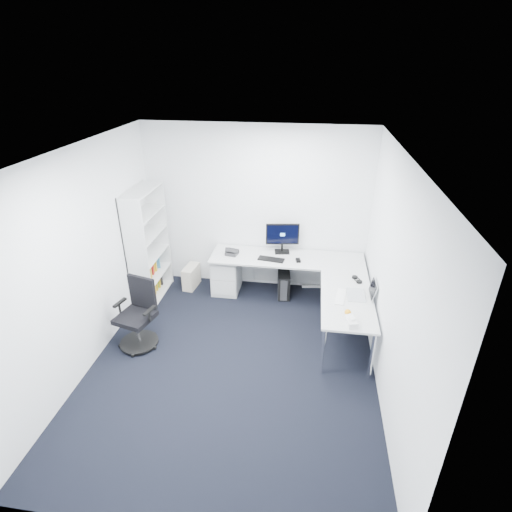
# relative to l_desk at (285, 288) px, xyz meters

# --- Properties ---
(ground) EXTENTS (4.20, 4.20, 0.00)m
(ground) POSITION_rel_l_desk_xyz_m (-0.55, -1.40, -0.35)
(ground) COLOR black
(ceiling) EXTENTS (4.20, 4.20, 0.00)m
(ceiling) POSITION_rel_l_desk_xyz_m (-0.55, -1.40, 2.35)
(ceiling) COLOR white
(wall_back) EXTENTS (3.60, 0.02, 2.70)m
(wall_back) POSITION_rel_l_desk_xyz_m (-0.55, 0.70, 1.00)
(wall_back) COLOR white
(wall_back) RESTS_ON ground
(wall_front) EXTENTS (3.60, 0.02, 2.70)m
(wall_front) POSITION_rel_l_desk_xyz_m (-0.55, -3.50, 1.00)
(wall_front) COLOR white
(wall_front) RESTS_ON ground
(wall_left) EXTENTS (0.02, 4.20, 2.70)m
(wall_left) POSITION_rel_l_desk_xyz_m (-2.35, -1.40, 1.00)
(wall_left) COLOR white
(wall_left) RESTS_ON ground
(wall_right) EXTENTS (0.02, 4.20, 2.70)m
(wall_right) POSITION_rel_l_desk_xyz_m (1.25, -1.40, 1.00)
(wall_right) COLOR white
(wall_right) RESTS_ON ground
(l_desk) EXTENTS (2.43, 1.36, 0.71)m
(l_desk) POSITION_rel_l_desk_xyz_m (0.00, 0.00, 0.00)
(l_desk) COLOR #B9BBBB
(l_desk) RESTS_ON ground
(drawer_pedestal) EXTENTS (0.43, 0.53, 0.66)m
(drawer_pedestal) POSITION_rel_l_desk_xyz_m (-1.00, 0.38, -0.03)
(drawer_pedestal) COLOR #B9BBBB
(drawer_pedestal) RESTS_ON ground
(bookshelf) EXTENTS (0.35, 0.91, 1.82)m
(bookshelf) POSITION_rel_l_desk_xyz_m (-2.17, 0.05, 0.56)
(bookshelf) COLOR silver
(bookshelf) RESTS_ON ground
(task_chair) EXTENTS (0.66, 0.66, 0.96)m
(task_chair) POSITION_rel_l_desk_xyz_m (-1.90, -1.21, 0.13)
(task_chair) COLOR black
(task_chair) RESTS_ON ground
(black_pc_tower) EXTENTS (0.24, 0.45, 0.42)m
(black_pc_tower) POSITION_rel_l_desk_xyz_m (-0.04, 0.36, -0.15)
(black_pc_tower) COLOR black
(black_pc_tower) RESTS_ON ground
(beige_pc_tower) EXTENTS (0.23, 0.42, 0.38)m
(beige_pc_tower) POSITION_rel_l_desk_xyz_m (-1.63, 0.40, -0.16)
(beige_pc_tower) COLOR beige
(beige_pc_tower) RESTS_ON ground
(power_strip) EXTENTS (0.40, 0.12, 0.04)m
(power_strip) POSITION_rel_l_desk_xyz_m (0.45, 0.68, -0.33)
(power_strip) COLOR silver
(power_strip) RESTS_ON ground
(monitor) EXTENTS (0.55, 0.25, 0.51)m
(monitor) POSITION_rel_l_desk_xyz_m (-0.10, 0.51, 0.61)
(monitor) COLOR black
(monitor) RESTS_ON l_desk
(black_keyboard) EXTENTS (0.43, 0.21, 0.02)m
(black_keyboard) POSITION_rel_l_desk_xyz_m (-0.24, 0.22, 0.36)
(black_keyboard) COLOR black
(black_keyboard) RESTS_ON l_desk
(mouse) EXTENTS (0.09, 0.12, 0.04)m
(mouse) POSITION_rel_l_desk_xyz_m (0.18, 0.23, 0.37)
(mouse) COLOR black
(mouse) RESTS_ON l_desk
(desk_phone) EXTENTS (0.21, 0.21, 0.13)m
(desk_phone) POSITION_rel_l_desk_xyz_m (-0.89, 0.32, 0.42)
(desk_phone) COLOR #2B2B2D
(desk_phone) RESTS_ON l_desk
(laptop) EXTENTS (0.34, 0.33, 0.24)m
(laptop) POSITION_rel_l_desk_xyz_m (0.99, -0.65, 0.48)
(laptop) COLOR silver
(laptop) RESTS_ON l_desk
(white_keyboard) EXTENTS (0.18, 0.42, 0.01)m
(white_keyboard) POSITION_rel_l_desk_xyz_m (0.79, -0.72, 0.36)
(white_keyboard) COLOR silver
(white_keyboard) RESTS_ON l_desk
(headphones) EXTENTS (0.19, 0.23, 0.05)m
(headphones) POSITION_rel_l_desk_xyz_m (1.04, -0.24, 0.38)
(headphones) COLOR black
(headphones) RESTS_ON l_desk
(orange_fruit) EXTENTS (0.08, 0.08, 0.08)m
(orange_fruit) POSITION_rel_l_desk_xyz_m (0.85, -1.12, 0.39)
(orange_fruit) COLOR orange
(orange_fruit) RESTS_ON l_desk
(tissue_box) EXTENTS (0.15, 0.22, 0.07)m
(tissue_box) POSITION_rel_l_desk_xyz_m (0.88, -1.30, 0.39)
(tissue_box) COLOR silver
(tissue_box) RESTS_ON l_desk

